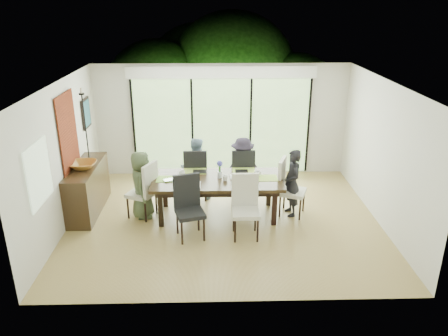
{
  "coord_description": "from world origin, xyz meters",
  "views": [
    {
      "loc": [
        -0.22,
        -7.66,
        4.08
      ],
      "look_at": [
        0.0,
        0.25,
        1.0
      ],
      "focal_mm": 35.0,
      "sensor_mm": 36.0,
      "label": 1
    }
  ],
  "objects_px": {
    "vase": "(220,175)",
    "cup_c": "(258,174)",
    "laptop": "(173,180)",
    "chair_far_right": "(242,172)",
    "chair_near_right": "(246,208)",
    "person_far_left": "(196,169)",
    "bowl": "(83,165)",
    "person_right_end": "(292,183)",
    "person_far_right": "(242,168)",
    "chair_far_left": "(196,173)",
    "chair_near_left": "(190,209)",
    "table_top": "(217,180)",
    "sideboard": "(88,189)",
    "chair_right_end": "(293,188)",
    "person_left_end": "(142,185)",
    "cup_b": "(225,178)",
    "chair_left_end": "(141,189)",
    "cup_a": "(182,174)"
  },
  "relations": [
    {
      "from": "cup_b",
      "to": "person_far_right",
      "type": "bearing_deg",
      "value": 66.73
    },
    {
      "from": "chair_right_end",
      "to": "person_left_end",
      "type": "height_order",
      "value": "person_left_end"
    },
    {
      "from": "cup_a",
      "to": "sideboard",
      "type": "relative_size",
      "value": 0.08
    },
    {
      "from": "chair_far_right",
      "to": "person_right_end",
      "type": "height_order",
      "value": "person_right_end"
    },
    {
      "from": "vase",
      "to": "cup_c",
      "type": "relative_size",
      "value": 0.97
    },
    {
      "from": "person_far_right",
      "to": "chair_right_end",
      "type": "bearing_deg",
      "value": 130.55
    },
    {
      "from": "person_right_end",
      "to": "person_far_right",
      "type": "distance_m",
      "value": 1.25
    },
    {
      "from": "chair_far_right",
      "to": "person_right_end",
      "type": "bearing_deg",
      "value": 136.66
    },
    {
      "from": "table_top",
      "to": "vase",
      "type": "relative_size",
      "value": 20.0
    },
    {
      "from": "chair_far_left",
      "to": "bowl",
      "type": "distance_m",
      "value": 2.32
    },
    {
      "from": "chair_left_end",
      "to": "person_far_right",
      "type": "height_order",
      "value": "person_far_right"
    },
    {
      "from": "chair_right_end",
      "to": "person_left_end",
      "type": "xyz_separation_m",
      "value": [
        -2.98,
        0.0,
        0.1
      ]
    },
    {
      "from": "table_top",
      "to": "chair_right_end",
      "type": "height_order",
      "value": "chair_right_end"
    },
    {
      "from": "chair_far_right",
      "to": "chair_near_right",
      "type": "bearing_deg",
      "value": 87.43
    },
    {
      "from": "chair_far_left",
      "to": "laptop",
      "type": "bearing_deg",
      "value": 67.0
    },
    {
      "from": "chair_near_left",
      "to": "cup_b",
      "type": "xyz_separation_m",
      "value": [
        0.65,
        0.77,
        0.26
      ]
    },
    {
      "from": "chair_far_left",
      "to": "chair_near_right",
      "type": "height_order",
      "value": "same"
    },
    {
      "from": "person_far_right",
      "to": "cup_a",
      "type": "height_order",
      "value": "person_far_right"
    },
    {
      "from": "chair_left_end",
      "to": "vase",
      "type": "relative_size",
      "value": 9.17
    },
    {
      "from": "chair_right_end",
      "to": "cup_a",
      "type": "distance_m",
      "value": 2.22
    },
    {
      "from": "chair_near_right",
      "to": "cup_a",
      "type": "height_order",
      "value": "chair_near_right"
    },
    {
      "from": "person_far_left",
      "to": "cup_a",
      "type": "xyz_separation_m",
      "value": [
        -0.25,
        -0.68,
        0.16
      ]
    },
    {
      "from": "chair_far_left",
      "to": "bowl",
      "type": "xyz_separation_m",
      "value": [
        -2.18,
        -0.68,
        0.46
      ]
    },
    {
      "from": "person_far_right",
      "to": "cup_b",
      "type": "xyz_separation_m",
      "value": [
        -0.4,
        -0.93,
        0.16
      ]
    },
    {
      "from": "cup_b",
      "to": "chair_near_right",
      "type": "bearing_deg",
      "value": -65.56
    },
    {
      "from": "chair_far_right",
      "to": "cup_b",
      "type": "xyz_separation_m",
      "value": [
        -0.4,
        -0.95,
        0.26
      ]
    },
    {
      "from": "chair_far_left",
      "to": "chair_near_left",
      "type": "xyz_separation_m",
      "value": [
        -0.05,
        -1.72,
        0.0
      ]
    },
    {
      "from": "laptop",
      "to": "cup_c",
      "type": "height_order",
      "value": "cup_c"
    },
    {
      "from": "laptop",
      "to": "bowl",
      "type": "xyz_separation_m",
      "value": [
        -1.78,
        0.27,
        0.23
      ]
    },
    {
      "from": "person_left_end",
      "to": "sideboard",
      "type": "distance_m",
      "value": 1.19
    },
    {
      "from": "chair_right_end",
      "to": "chair_far_right",
      "type": "distance_m",
      "value": 1.27
    },
    {
      "from": "cup_c",
      "to": "sideboard",
      "type": "distance_m",
      "value": 3.45
    },
    {
      "from": "table_top",
      "to": "person_right_end",
      "type": "xyz_separation_m",
      "value": [
        1.48,
        0.0,
        -0.08
      ]
    },
    {
      "from": "chair_far_right",
      "to": "person_left_end",
      "type": "bearing_deg",
      "value": 21.81
    },
    {
      "from": "sideboard",
      "to": "chair_far_left",
      "type": "bearing_deg",
      "value": 14.83
    },
    {
      "from": "person_right_end",
      "to": "person_far_right",
      "type": "height_order",
      "value": "same"
    },
    {
      "from": "person_far_left",
      "to": "bowl",
      "type": "bearing_deg",
      "value": 11.65
    },
    {
      "from": "person_left_end",
      "to": "person_far_left",
      "type": "xyz_separation_m",
      "value": [
        1.03,
        0.83,
        0.0
      ]
    },
    {
      "from": "chair_far_right",
      "to": "chair_near_left",
      "type": "xyz_separation_m",
      "value": [
        -1.05,
        -1.72,
        0.0
      ]
    },
    {
      "from": "table_top",
      "to": "person_right_end",
      "type": "height_order",
      "value": "person_right_end"
    },
    {
      "from": "table_top",
      "to": "chair_near_right",
      "type": "distance_m",
      "value": 1.02
    },
    {
      "from": "chair_far_right",
      "to": "cup_a",
      "type": "xyz_separation_m",
      "value": [
        -1.25,
        -0.7,
        0.26
      ]
    },
    {
      "from": "chair_far_left",
      "to": "bowl",
      "type": "height_order",
      "value": "chair_far_left"
    },
    {
      "from": "person_far_right",
      "to": "vase",
      "type": "bearing_deg",
      "value": 49.03
    },
    {
      "from": "chair_far_right",
      "to": "person_far_right",
      "type": "bearing_deg",
      "value": 89.09
    },
    {
      "from": "person_far_right",
      "to": "chair_near_left",
      "type": "bearing_deg",
      "value": 49.99
    },
    {
      "from": "person_right_end",
      "to": "cup_b",
      "type": "distance_m",
      "value": 1.34
    },
    {
      "from": "chair_right_end",
      "to": "chair_near_right",
      "type": "xyz_separation_m",
      "value": [
        -1.0,
        -0.87,
        0.0
      ]
    },
    {
      "from": "cup_b",
      "to": "person_left_end",
      "type": "bearing_deg",
      "value": 176.49
    },
    {
      "from": "chair_far_left",
      "to": "person_far_left",
      "type": "bearing_deg",
      "value": 89.83
    }
  ]
}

